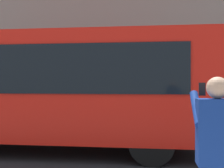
{
  "coord_description": "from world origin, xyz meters",
  "views": [
    {
      "loc": [
        1.01,
        7.72,
        1.79
      ],
      "look_at": [
        2.02,
        0.23,
        1.76
      ],
      "focal_mm": 48.58,
      "sensor_mm": 36.0,
      "label": 1
    }
  ],
  "objects": [
    {
      "name": "pedestrian_photographer",
      "position": [
        0.37,
        4.59,
        1.14
      ],
      "size": [
        0.53,
        0.52,
        1.7
      ],
      "color": "#1E2347",
      "rests_on": "sidewalk_curb"
    },
    {
      "name": "red_bus",
      "position": [
        4.05,
        0.05,
        1.68
      ],
      "size": [
        9.05,
        2.54,
        3.08
      ],
      "color": "red",
      "rests_on": "ground_plane"
    },
    {
      "name": "ground_plane",
      "position": [
        0.0,
        0.0,
        0.0
      ],
      "size": [
        60.0,
        60.0,
        0.0
      ],
      "primitive_type": "plane",
      "color": "#232326"
    }
  ]
}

